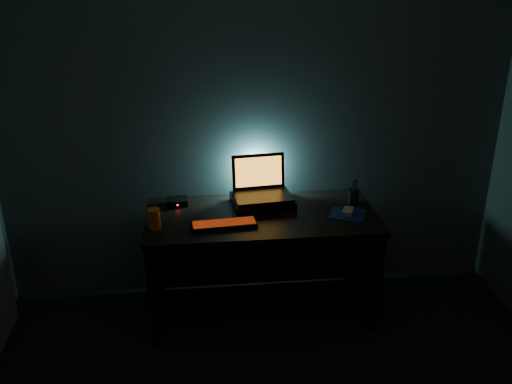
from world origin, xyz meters
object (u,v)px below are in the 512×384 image
Objects in this scene: laptop at (261,186)px; pen_cup at (354,197)px; mouse at (348,211)px; juice_glass at (154,219)px; router at (177,202)px; keyboard at (224,224)px.

laptop reaches higher than pen_cup.
pen_cup is (0.08, 0.16, 0.03)m from mouse.
pen_cup is at bearing 10.00° from juice_glass.
pen_cup is at bearing -14.02° from laptop.
laptop reaches higher than juice_glass.
router is (-0.57, 0.02, -0.10)m from laptop.
laptop reaches higher than keyboard.
mouse is 0.78× the size of juice_glass.
keyboard is 0.81m from mouse.
router is (-0.30, 0.35, 0.01)m from keyboard.
laptop is 3.08× the size of juice_glass.
keyboard is 3.17× the size of juice_glass.
juice_glass is 0.37m from router.
laptop is 3.94× the size of mouse.
router is (-1.19, 0.11, -0.03)m from pen_cup.
mouse is 0.98× the size of pen_cup.
pen_cup is (0.89, 0.24, 0.04)m from keyboard.
juice_glass is (-0.70, -0.32, -0.05)m from laptop.
keyboard is 0.46m from router.
router is (-1.11, 0.27, 0.00)m from mouse.
keyboard is 0.43m from juice_glass.
laptop is 3.85× the size of pen_cup.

